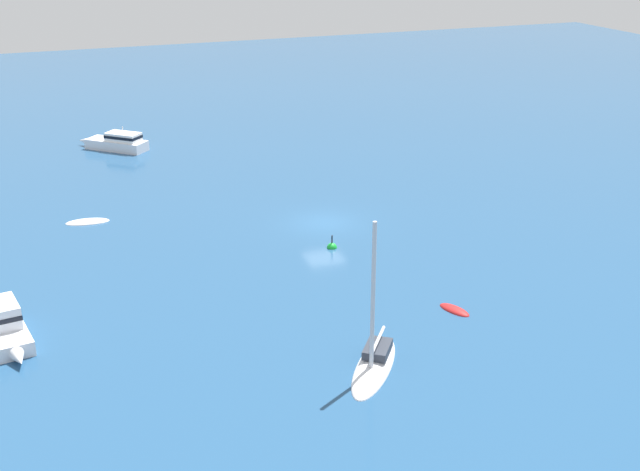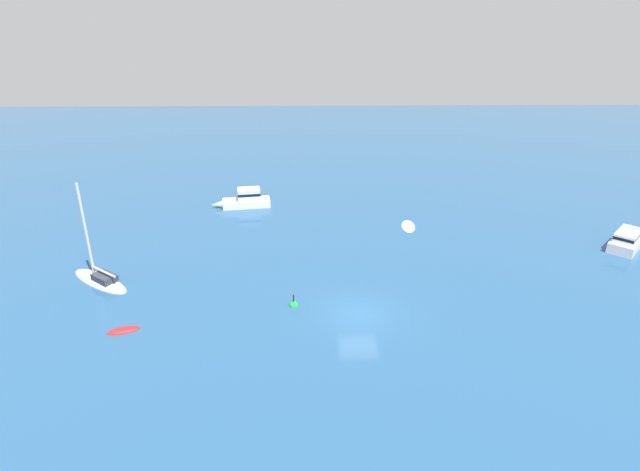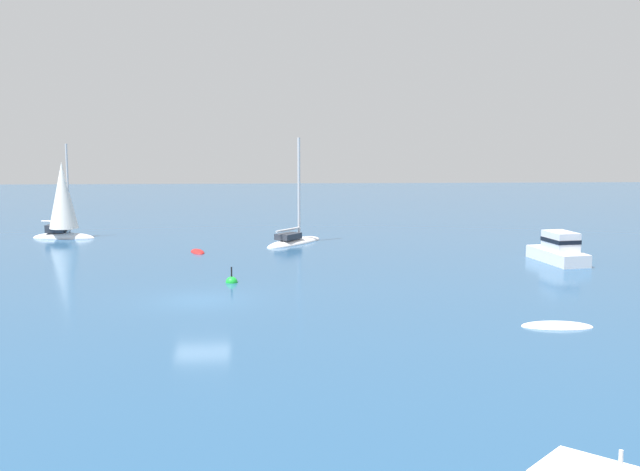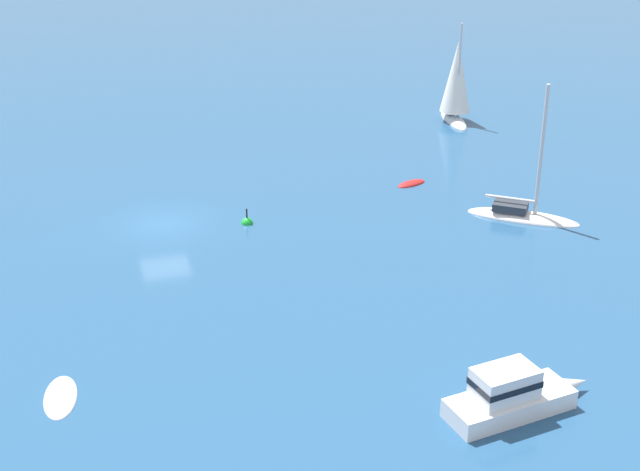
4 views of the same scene
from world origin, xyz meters
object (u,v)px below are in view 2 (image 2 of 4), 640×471
dinghy (408,226)px  channel_buoy (294,306)px  tender (124,331)px  sailboat (100,279)px  cabin_cruiser (629,238)px  cabin_cruiser_1 (246,199)px

dinghy → channel_buoy: size_ratio=2.63×
tender → channel_buoy: bearing=176.4°
tender → dinghy: bearing=-159.8°
sailboat → cabin_cruiser: size_ratio=1.33×
dinghy → cabin_cruiser: bearing=-98.4°
channel_buoy → cabin_cruiser_1: bearing=15.6°
cabin_cruiser_1 → channel_buoy: 19.59m
dinghy → cabin_cruiser_1: 16.15m
cabin_cruiser_1 → channel_buoy: cabin_cruiser_1 is taller
cabin_cruiser → channel_buoy: size_ratio=5.11×
dinghy → cabin_cruiser: (-4.46, -17.34, 0.66)m
sailboat → channel_buoy: bearing=-157.2°
sailboat → cabin_cruiser_1: (15.35, -8.62, 0.54)m
dinghy → cabin_cruiser: size_ratio=0.51×
dinghy → tender: (-16.10, 20.09, 0.00)m
dinghy → cabin_cruiser: 17.92m
sailboat → dinghy: bearing=-120.5°
cabin_cruiser → cabin_cruiser_1: 34.00m
sailboat → tender: bearing=157.8°
cabin_cruiser_1 → dinghy: bearing=151.3°
cabin_cruiser → dinghy: bearing=119.1°
cabin_cruiser_1 → channel_buoy: (-18.85, -5.28, -0.72)m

